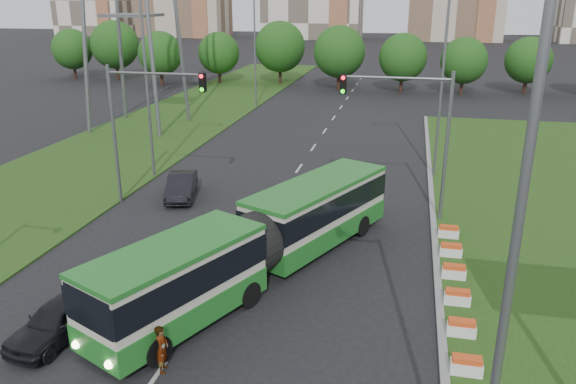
% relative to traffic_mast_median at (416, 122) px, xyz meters
% --- Properties ---
extents(ground, '(360.00, 360.00, 0.00)m').
position_rel_traffic_mast_median_xyz_m(ground, '(-4.78, -10.00, -5.35)').
color(ground, black).
rests_on(ground, ground).
extents(median_kerb, '(0.30, 60.00, 0.18)m').
position_rel_traffic_mast_median_xyz_m(median_kerb, '(1.27, -2.00, -5.26)').
color(median_kerb, gray).
rests_on(median_kerb, ground).
extents(left_verge, '(12.00, 110.00, 0.10)m').
position_rel_traffic_mast_median_xyz_m(left_verge, '(-22.78, 15.00, -5.30)').
color(left_verge, '#224814').
rests_on(left_verge, ground).
extents(lane_markings, '(0.20, 100.00, 0.01)m').
position_rel_traffic_mast_median_xyz_m(lane_markings, '(-7.78, 10.00, -5.35)').
color(lane_markings, '#AFAFA8').
rests_on(lane_markings, ground).
extents(flower_planters, '(1.10, 15.90, 0.60)m').
position_rel_traffic_mast_median_xyz_m(flower_planters, '(1.92, -10.30, -4.90)').
color(flower_planters, white).
rests_on(flower_planters, grass_median).
extents(traffic_mast_median, '(5.76, 0.32, 8.00)m').
position_rel_traffic_mast_median_xyz_m(traffic_mast_median, '(0.00, 0.00, 0.00)').
color(traffic_mast_median, slate).
rests_on(traffic_mast_median, ground).
extents(traffic_mast_left, '(5.76, 0.32, 8.00)m').
position_rel_traffic_mast_median_xyz_m(traffic_mast_left, '(-15.16, -1.00, 0.00)').
color(traffic_mast_left, slate).
rests_on(traffic_mast_left, ground).
extents(street_lamps, '(36.00, 60.00, 12.00)m').
position_rel_traffic_mast_median_xyz_m(street_lamps, '(-7.78, 0.00, 0.65)').
color(street_lamps, slate).
rests_on(street_lamps, ground).
extents(tree_line, '(120.00, 8.00, 9.00)m').
position_rel_traffic_mast_median_xyz_m(tree_line, '(5.22, 45.00, -0.85)').
color(tree_line, '#1D5516').
rests_on(tree_line, ground).
extents(articulated_bus, '(2.65, 16.99, 2.80)m').
position_rel_traffic_mast_median_xyz_m(articulated_bus, '(-6.47, -8.20, -3.64)').
color(articulated_bus, beige).
rests_on(articulated_bus, ground).
extents(car_left_near, '(2.35, 4.40, 1.42)m').
position_rel_traffic_mast_median_xyz_m(car_left_near, '(-12.04, -14.31, -4.64)').
color(car_left_near, black).
rests_on(car_left_near, ground).
extents(car_left_far, '(2.68, 4.69, 1.46)m').
position_rel_traffic_mast_median_xyz_m(car_left_far, '(-13.54, 0.51, -4.62)').
color(car_left_far, black).
rests_on(car_left_far, ground).
extents(pedestrian, '(0.51, 0.67, 1.65)m').
position_rel_traffic_mast_median_xyz_m(pedestrian, '(-7.65, -15.33, -4.52)').
color(pedestrian, gray).
rests_on(pedestrian, ground).
extents(shopping_trolley, '(0.33, 0.35, 0.56)m').
position_rel_traffic_mast_median_xyz_m(shopping_trolley, '(-8.74, -14.91, -5.07)').
color(shopping_trolley, '#D5540B').
rests_on(shopping_trolley, ground).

